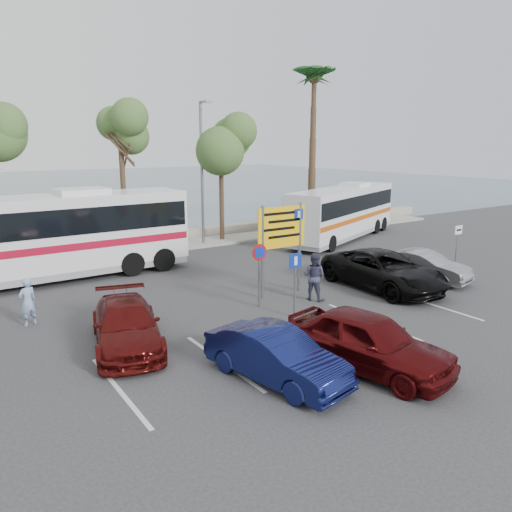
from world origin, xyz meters
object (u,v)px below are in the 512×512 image
car_red (368,341)px  car_silver_b (424,266)px  street_lamp_right (202,166)px  pedestrian_near (28,302)px  direction_sign (282,234)px  car_blue (276,356)px  car_maroon (126,325)px  suv_black (384,270)px  coach_bus_left (40,240)px  coach_bus_right (343,214)px  pedestrian_far (314,276)px

car_red → car_silver_b: bearing=17.1°
street_lamp_right → pedestrian_near: 14.41m
direction_sign → car_blue: direction_sign is taller
car_maroon → pedestrian_near: pedestrian_near is taller
suv_black → direction_sign: bearing=158.7°
coach_bus_left → coach_bus_right: 17.63m
coach_bus_right → pedestrian_far: bearing=-138.0°
car_silver_b → pedestrian_near: 15.79m
car_maroon → pedestrian_near: 4.07m
pedestrian_near → car_silver_b: bearing=146.8°
direction_sign → coach_bus_right: size_ratio=0.33×
street_lamp_right → car_red: street_lamp_right is taller
coach_bus_left → car_silver_b: 16.57m
pedestrian_far → coach_bus_right: bearing=-75.5°
car_red → pedestrian_far: bearing=50.7°
direction_sign → car_silver_b: size_ratio=0.91×
direction_sign → car_red: size_ratio=0.78×
car_red → pedestrian_far: (2.71, 5.42, 0.14)m
car_red → pedestrian_far: pedestrian_far is taller
street_lamp_right → car_maroon: (-8.90, -12.02, -3.94)m
direction_sign → pedestrian_near: (-8.98, 1.80, -1.63)m
street_lamp_right → pedestrian_far: 12.25m
coach_bus_right → car_blue: 19.71m
pedestrian_near → pedestrian_far: 10.07m
car_maroon → car_silver_b: bearing=14.1°
coach_bus_right → car_maroon: coach_bus_right is taller
direction_sign → pedestrian_far: size_ratio=1.95×
car_blue → car_red: size_ratio=0.88×
car_silver_b → direction_sign: bearing=151.0°
coach_bus_left → car_blue: coach_bus_left is taller
direction_sign → pedestrian_near: bearing=168.7°
direction_sign → suv_black: 4.63m
street_lamp_right → coach_bus_left: (-9.50, -3.18, -2.77)m
car_maroon → car_silver_b: 13.28m
coach_bus_right → pedestrian_near: coach_bus_right is taller
suv_black → car_silver_b: size_ratio=1.41×
coach_bus_right → car_red: coach_bus_right is taller
direction_sign → car_blue: bearing=-127.5°
coach_bus_left → direction_sign: bearing=-43.6°
pedestrian_near → car_blue: bearing=100.4°
car_maroon → car_silver_b: (13.28, -0.14, -0.01)m
street_lamp_right → pedestrian_near: size_ratio=4.98×
car_red → pedestrian_far: 6.06m
car_silver_b → car_blue: bearing=-172.5°
car_maroon → pedestrian_far: 7.53m
suv_black → car_blue: bearing=-152.0°
coach_bus_right → car_red: 18.61m
car_red → pedestrian_near: 10.93m
car_blue → car_maroon: car_blue is taller
street_lamp_right → car_blue: street_lamp_right is taller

